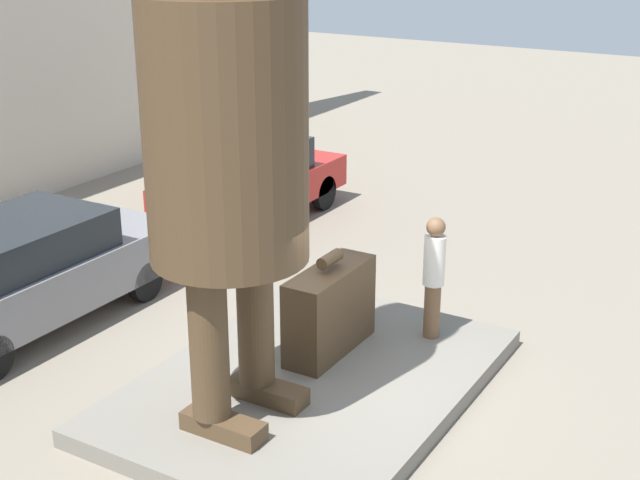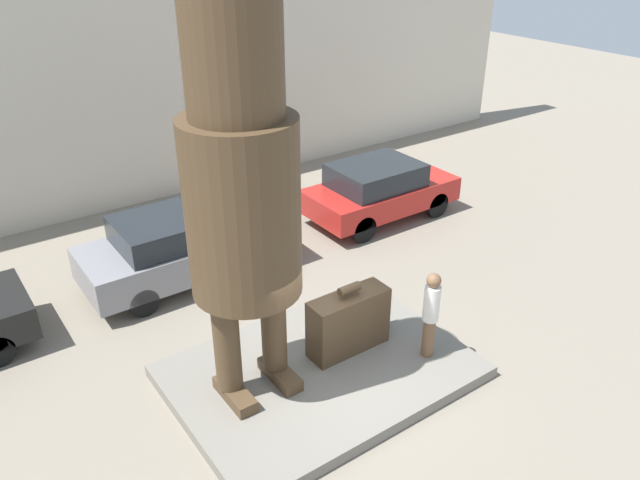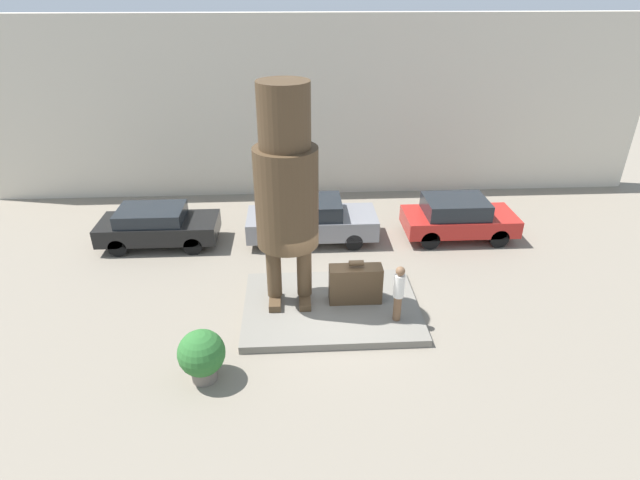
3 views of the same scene
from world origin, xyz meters
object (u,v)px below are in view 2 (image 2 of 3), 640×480
at_px(statue_figure, 241,184).
at_px(giant_suitcase, 348,322).
at_px(tourist, 431,312).
at_px(parked_car_red, 379,189).
at_px(parked_car_grey, 187,244).

xyz_separation_m(statue_figure, giant_suitcase, (1.88, -0.13, -3.06)).
bearing_deg(tourist, parked_car_red, 58.08).
relative_size(statue_figure, tourist, 3.72).
relative_size(statue_figure, parked_car_grey, 1.34).
bearing_deg(statue_figure, giant_suitcase, -3.82).
relative_size(giant_suitcase, parked_car_red, 0.37).
bearing_deg(parked_car_grey, giant_suitcase, -75.19).
bearing_deg(tourist, parked_car_grey, 112.47).
bearing_deg(giant_suitcase, statue_figure, 176.18).
relative_size(tourist, parked_car_red, 0.41).
bearing_deg(parked_car_red, giant_suitcase, -135.35).
distance_m(tourist, parked_car_grey, 5.68).
distance_m(statue_figure, parked_car_red, 7.96).
height_order(giant_suitcase, tourist, tourist).
height_order(statue_figure, parked_car_red, statue_figure).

